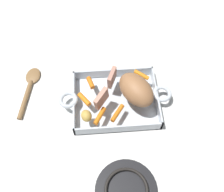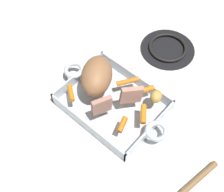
{
  "view_description": "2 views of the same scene",
  "coord_description": "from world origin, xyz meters",
  "px_view_note": "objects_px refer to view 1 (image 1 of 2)",
  "views": [
    {
      "loc": [
        -0.05,
        -0.44,
        0.83
      ],
      "look_at": [
        -0.01,
        -0.01,
        0.07
      ],
      "focal_mm": 40.28,
      "sensor_mm": 36.0,
      "label": 1
    },
    {
      "loc": [
        -0.33,
        0.37,
        0.82
      ],
      "look_at": [
        -0.01,
        0.01,
        0.08
      ],
      "focal_mm": 47.79,
      "sensor_mm": 36.0,
      "label": 2
    }
  ],
  "objects_px": {
    "baby_carrot_northwest": "(100,116)",
    "baby_carrot_southwest": "(117,113)",
    "baby_carrot_center_right": "(91,83)",
    "roasting_dish": "(115,100)",
    "baby_carrot_center_left": "(142,75)",
    "pork_roast": "(136,90)",
    "roast_slice_thin": "(101,99)",
    "serving_spoon": "(30,86)",
    "baby_carrot_southeast": "(84,99)",
    "potato_near_roast": "(86,116)",
    "roast_slice_thick": "(112,78)",
    "stove_burner_rear": "(126,190)"
  },
  "relations": [
    {
      "from": "baby_carrot_northwest",
      "to": "baby_carrot_southwest",
      "type": "bearing_deg",
      "value": 6.16
    },
    {
      "from": "baby_carrot_center_right",
      "to": "baby_carrot_southwest",
      "type": "xyz_separation_m",
      "value": [
        0.09,
        -0.13,
        -0.0
      ]
    },
    {
      "from": "roasting_dish",
      "to": "baby_carrot_center_left",
      "type": "xyz_separation_m",
      "value": [
        0.1,
        0.08,
        0.04
      ]
    },
    {
      "from": "pork_roast",
      "to": "baby_carrot_southwest",
      "type": "relative_size",
      "value": 2.05
    },
    {
      "from": "roast_slice_thin",
      "to": "serving_spoon",
      "type": "xyz_separation_m",
      "value": [
        -0.27,
        0.12,
        -0.08
      ]
    },
    {
      "from": "baby_carrot_northwest",
      "to": "baby_carrot_southeast",
      "type": "bearing_deg",
      "value": 127.23
    },
    {
      "from": "baby_carrot_southeast",
      "to": "pork_roast",
      "type": "bearing_deg",
      "value": 1.64
    },
    {
      "from": "roast_slice_thin",
      "to": "potato_near_roast",
      "type": "relative_size",
      "value": 1.52
    },
    {
      "from": "pork_roast",
      "to": "baby_carrot_northwest",
      "type": "distance_m",
      "value": 0.15
    },
    {
      "from": "roasting_dish",
      "to": "roast_slice_thick",
      "type": "xyz_separation_m",
      "value": [
        -0.01,
        0.06,
        0.07
      ]
    },
    {
      "from": "baby_carrot_center_left",
      "to": "stove_burner_rear",
      "type": "bearing_deg",
      "value": -103.54
    },
    {
      "from": "baby_carrot_southwest",
      "to": "serving_spoon",
      "type": "xyz_separation_m",
      "value": [
        -0.32,
        0.16,
        -0.05
      ]
    },
    {
      "from": "pork_roast",
      "to": "baby_carrot_southwest",
      "type": "height_order",
      "value": "pork_roast"
    },
    {
      "from": "roasting_dish",
      "to": "potato_near_roast",
      "type": "xyz_separation_m",
      "value": [
        -0.1,
        -0.08,
        0.05
      ]
    },
    {
      "from": "roast_slice_thin",
      "to": "baby_carrot_southeast",
      "type": "distance_m",
      "value": 0.07
    },
    {
      "from": "roasting_dish",
      "to": "baby_carrot_southwest",
      "type": "bearing_deg",
      "value": -91.1
    },
    {
      "from": "pork_roast",
      "to": "serving_spoon",
      "type": "bearing_deg",
      "value": 166.26
    },
    {
      "from": "baby_carrot_southwest",
      "to": "baby_carrot_southeast",
      "type": "relative_size",
      "value": 1.2
    },
    {
      "from": "roasting_dish",
      "to": "roast_slice_thick",
      "type": "distance_m",
      "value": 0.09
    },
    {
      "from": "roast_slice_thick",
      "to": "baby_carrot_northwest",
      "type": "height_order",
      "value": "roast_slice_thick"
    },
    {
      "from": "roast_slice_thick",
      "to": "stove_burner_rear",
      "type": "distance_m",
      "value": 0.38
    },
    {
      "from": "pork_roast",
      "to": "baby_carrot_southwest",
      "type": "bearing_deg",
      "value": -137.02
    },
    {
      "from": "baby_carrot_northwest",
      "to": "serving_spoon",
      "type": "xyz_separation_m",
      "value": [
        -0.26,
        0.17,
        -0.05
      ]
    },
    {
      "from": "baby_carrot_southwest",
      "to": "potato_near_roast",
      "type": "bearing_deg",
      "value": -175.75
    },
    {
      "from": "baby_carrot_southwest",
      "to": "serving_spoon",
      "type": "relative_size",
      "value": 0.31
    },
    {
      "from": "baby_carrot_northwest",
      "to": "stove_burner_rear",
      "type": "distance_m",
      "value": 0.25
    },
    {
      "from": "baby_carrot_southwest",
      "to": "baby_carrot_center_right",
      "type": "bearing_deg",
      "value": 123.71
    },
    {
      "from": "baby_carrot_center_right",
      "to": "serving_spoon",
      "type": "relative_size",
      "value": 0.21
    },
    {
      "from": "potato_near_roast",
      "to": "stove_burner_rear",
      "type": "bearing_deg",
      "value": -64.29
    },
    {
      "from": "roast_slice_thick",
      "to": "stove_burner_rear",
      "type": "height_order",
      "value": "roast_slice_thick"
    },
    {
      "from": "pork_roast",
      "to": "baby_carrot_southeast",
      "type": "height_order",
      "value": "pork_roast"
    },
    {
      "from": "baby_carrot_southwest",
      "to": "baby_carrot_center_left",
      "type": "xyz_separation_m",
      "value": [
        0.1,
        0.15,
        -0.0
      ]
    },
    {
      "from": "pork_roast",
      "to": "roasting_dish",
      "type": "bearing_deg",
      "value": 175.03
    },
    {
      "from": "roast_slice_thick",
      "to": "baby_carrot_center_left",
      "type": "height_order",
      "value": "roast_slice_thick"
    },
    {
      "from": "roast_slice_thin",
      "to": "potato_near_roast",
      "type": "xyz_separation_m",
      "value": [
        -0.05,
        -0.05,
        -0.01
      ]
    },
    {
      "from": "baby_carrot_center_left",
      "to": "stove_burner_rear",
      "type": "height_order",
      "value": "baby_carrot_center_left"
    },
    {
      "from": "baby_carrot_southeast",
      "to": "baby_carrot_northwest",
      "type": "xyz_separation_m",
      "value": [
        0.05,
        -0.07,
        -0.0
      ]
    },
    {
      "from": "baby_carrot_center_right",
      "to": "potato_near_roast",
      "type": "relative_size",
      "value": 1.12
    },
    {
      "from": "baby_carrot_southwest",
      "to": "stove_burner_rear",
      "type": "relative_size",
      "value": 0.36
    },
    {
      "from": "serving_spoon",
      "to": "roast_slice_thick",
      "type": "bearing_deg",
      "value": -85.44
    },
    {
      "from": "roasting_dish",
      "to": "potato_near_roast",
      "type": "height_order",
      "value": "potato_near_roast"
    },
    {
      "from": "roast_slice_thick",
      "to": "baby_carrot_southeast",
      "type": "xyz_separation_m",
      "value": [
        -0.1,
        -0.07,
        -0.02
      ]
    },
    {
      "from": "roasting_dish",
      "to": "pork_roast",
      "type": "relative_size",
      "value": 2.8
    },
    {
      "from": "baby_carrot_center_left",
      "to": "roasting_dish",
      "type": "bearing_deg",
      "value": -143.1
    },
    {
      "from": "serving_spoon",
      "to": "roasting_dish",
      "type": "bearing_deg",
      "value": -95.16
    },
    {
      "from": "baby_carrot_southeast",
      "to": "potato_near_roast",
      "type": "xyz_separation_m",
      "value": [
        0.01,
        -0.07,
        0.01
      ]
    },
    {
      "from": "roasting_dish",
      "to": "baby_carrot_center_left",
      "type": "height_order",
      "value": "baby_carrot_center_left"
    },
    {
      "from": "potato_near_roast",
      "to": "roast_slice_thick",
      "type": "bearing_deg",
      "value": 55.19
    },
    {
      "from": "roast_slice_thick",
      "to": "baby_carrot_southeast",
      "type": "distance_m",
      "value": 0.13
    },
    {
      "from": "baby_carrot_southeast",
      "to": "stove_burner_rear",
      "type": "relative_size",
      "value": 0.3
    }
  ]
}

